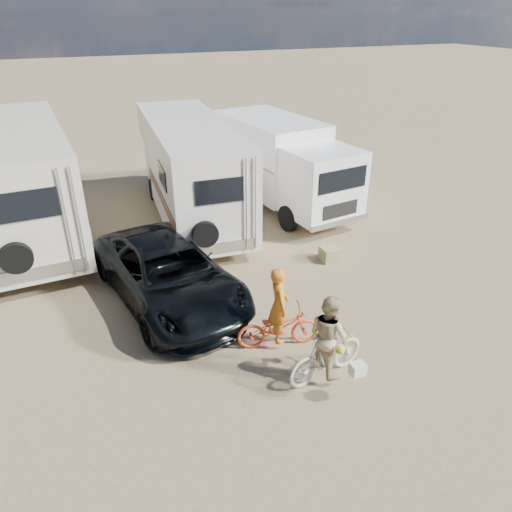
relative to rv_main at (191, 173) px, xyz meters
name	(u,v)px	position (x,y,z in m)	size (l,w,h in m)	color
ground	(271,325)	(-0.05, -6.87, -1.70)	(140.00, 140.00, 0.00)	#99835B
rv_main	(191,173)	(0.00, 0.00, 0.00)	(2.42, 7.79, 3.39)	white
rv_left	(26,185)	(-5.15, 0.51, 0.08)	(2.58, 8.19, 3.56)	white
box_truck	(284,166)	(3.46, -0.05, -0.15)	(2.43, 6.59, 3.10)	white
dark_suv	(169,274)	(-2.00, -4.89, -0.94)	(2.52, 5.46, 1.52)	black
bike_man	(278,327)	(-0.23, -7.61, -1.22)	(0.63, 1.82, 0.96)	#EA4C21
bike_woman	(327,355)	(0.24, -8.91, -1.14)	(0.52, 1.84, 1.11)	beige
rider_man	(279,312)	(-0.23, -7.61, -0.81)	(0.65, 0.42, 1.77)	#C76E19
rider_woman	(328,342)	(0.24, -8.91, -0.82)	(0.85, 0.66, 1.75)	tan
bike_parked	(339,210)	(4.65, -2.15, -1.28)	(0.55, 1.58, 0.83)	#252825
cooler	(184,256)	(-1.17, -3.13, -1.45)	(0.62, 0.45, 0.50)	#1C6290
crate	(330,254)	(2.87, -4.55, -1.49)	(0.51, 0.51, 0.41)	#948A55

